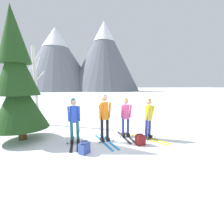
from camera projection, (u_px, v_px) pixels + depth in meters
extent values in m
plane|color=white|center=(110.00, 139.00, 6.16)|extent=(400.00, 400.00, 0.00)
cube|color=black|center=(78.00, 143.00, 5.69)|extent=(0.10, 1.61, 0.02)
cube|color=black|center=(72.00, 144.00, 5.64)|extent=(0.10, 1.61, 0.02)
cube|color=black|center=(78.00, 140.00, 5.77)|extent=(0.11, 0.26, 0.12)
cylinder|color=#1E6B7A|center=(78.00, 129.00, 5.70)|extent=(0.11, 0.11, 0.80)
cube|color=black|center=(72.00, 141.00, 5.73)|extent=(0.11, 0.26, 0.12)
cylinder|color=#1E6B7A|center=(72.00, 130.00, 5.65)|extent=(0.11, 0.11, 0.80)
cylinder|color=blue|center=(74.00, 114.00, 5.58)|extent=(0.28, 0.28, 0.60)
sphere|color=tan|center=(74.00, 102.00, 5.51)|extent=(0.22, 0.22, 0.22)
sphere|color=#1E6B7A|center=(73.00, 100.00, 5.50)|extent=(0.16, 0.16, 0.16)
cylinder|color=blue|center=(79.00, 114.00, 5.56)|extent=(0.08, 0.20, 0.57)
cylinder|color=blue|center=(69.00, 114.00, 5.48)|extent=(0.08, 0.20, 0.57)
cylinder|color=#A5A5AD|center=(82.00, 128.00, 5.54)|extent=(0.02, 0.02, 1.20)
cylinder|color=black|center=(83.00, 142.00, 5.63)|extent=(0.07, 0.07, 0.01)
cylinder|color=#A5A5AD|center=(67.00, 129.00, 5.44)|extent=(0.02, 0.02, 1.20)
cylinder|color=black|center=(67.00, 143.00, 5.52)|extent=(0.07, 0.07, 0.01)
cube|color=maroon|center=(74.00, 112.00, 5.74)|extent=(0.26, 0.16, 0.36)
cube|color=#1E84D1|center=(108.00, 141.00, 5.88)|extent=(0.47, 1.77, 0.02)
cube|color=#1E84D1|center=(103.00, 142.00, 5.79)|extent=(0.47, 1.77, 0.02)
cube|color=black|center=(107.00, 139.00, 5.96)|extent=(0.16, 0.28, 0.12)
cylinder|color=black|center=(107.00, 127.00, 5.88)|extent=(0.11, 0.11, 0.86)
cube|color=black|center=(102.00, 140.00, 5.87)|extent=(0.16, 0.28, 0.12)
cylinder|color=black|center=(102.00, 128.00, 5.79)|extent=(0.11, 0.11, 0.86)
cylinder|color=orange|center=(105.00, 111.00, 5.73)|extent=(0.28, 0.28, 0.65)
sphere|color=tan|center=(104.00, 98.00, 5.65)|extent=(0.23, 0.23, 0.23)
sphere|color=gray|center=(104.00, 96.00, 5.63)|extent=(0.18, 0.18, 0.18)
cylinder|color=orange|center=(110.00, 110.00, 5.74)|extent=(0.12, 0.22, 0.61)
cylinder|color=orange|center=(101.00, 111.00, 5.60)|extent=(0.12, 0.22, 0.61)
cylinder|color=#A5A5AD|center=(113.00, 125.00, 5.76)|extent=(0.02, 0.02, 1.30)
cylinder|color=black|center=(113.00, 140.00, 5.86)|extent=(0.07, 0.07, 0.01)
cylinder|color=#A5A5AD|center=(100.00, 127.00, 5.54)|extent=(0.02, 0.02, 1.30)
cylinder|color=black|center=(100.00, 142.00, 5.64)|extent=(0.07, 0.07, 0.01)
cube|color=maroon|center=(103.00, 109.00, 5.87)|extent=(0.29, 0.21, 0.36)
cube|color=black|center=(129.00, 137.00, 6.40)|extent=(0.18, 1.60, 0.02)
cube|color=black|center=(124.00, 137.00, 6.35)|extent=(0.18, 1.60, 0.02)
cube|color=black|center=(128.00, 134.00, 6.49)|extent=(0.12, 0.27, 0.12)
cylinder|color=#2D389E|center=(128.00, 125.00, 6.42)|extent=(0.11, 0.11, 0.77)
cube|color=black|center=(123.00, 135.00, 6.43)|extent=(0.12, 0.27, 0.12)
cylinder|color=#2D389E|center=(123.00, 125.00, 6.36)|extent=(0.11, 0.11, 0.77)
cylinder|color=#E55193|center=(126.00, 112.00, 6.30)|extent=(0.28, 0.28, 0.58)
sphere|color=tan|center=(126.00, 101.00, 6.22)|extent=(0.21, 0.21, 0.21)
sphere|color=#B76019|center=(126.00, 100.00, 6.21)|extent=(0.16, 0.16, 0.16)
cylinder|color=#E55193|center=(130.00, 111.00, 6.28)|extent=(0.09, 0.20, 0.55)
cylinder|color=#E55193|center=(122.00, 112.00, 6.19)|extent=(0.09, 0.20, 0.55)
cylinder|color=#A5A5AD|center=(133.00, 124.00, 6.28)|extent=(0.02, 0.02, 1.16)
cylinder|color=black|center=(133.00, 136.00, 6.36)|extent=(0.07, 0.07, 0.01)
cylinder|color=#A5A5AD|center=(121.00, 125.00, 6.13)|extent=(0.02, 0.02, 1.16)
cylinder|color=black|center=(121.00, 137.00, 6.22)|extent=(0.07, 0.07, 0.01)
cube|color=yellow|center=(151.00, 138.00, 6.21)|extent=(0.99, 1.51, 0.02)
cube|color=yellow|center=(148.00, 140.00, 6.05)|extent=(0.99, 1.51, 0.02)
cube|color=black|center=(149.00, 136.00, 6.26)|extent=(0.23, 0.28, 0.12)
cylinder|color=#2D389E|center=(150.00, 126.00, 6.19)|extent=(0.11, 0.11, 0.77)
cube|color=black|center=(146.00, 137.00, 6.11)|extent=(0.23, 0.28, 0.12)
cylinder|color=#2D389E|center=(146.00, 127.00, 6.04)|extent=(0.11, 0.11, 0.77)
cylinder|color=yellow|center=(149.00, 113.00, 6.02)|extent=(0.28, 0.28, 0.58)
sphere|color=tan|center=(149.00, 102.00, 5.95)|extent=(0.21, 0.21, 0.21)
sphere|color=#B76019|center=(149.00, 100.00, 5.94)|extent=(0.16, 0.16, 0.16)
cylinder|color=yellow|center=(152.00, 112.00, 6.10)|extent=(0.17, 0.21, 0.55)
cylinder|color=yellow|center=(147.00, 113.00, 5.86)|extent=(0.17, 0.21, 0.55)
cylinder|color=#A5A5AD|center=(156.00, 124.00, 6.16)|extent=(0.02, 0.02, 1.16)
cylinder|color=black|center=(155.00, 137.00, 6.25)|extent=(0.07, 0.07, 0.01)
cylinder|color=#A5A5AD|center=(148.00, 127.00, 5.79)|extent=(0.02, 0.02, 1.16)
cylinder|color=black|center=(148.00, 140.00, 5.88)|extent=(0.07, 0.07, 0.01)
cylinder|color=#51381E|center=(22.00, 128.00, 6.04)|extent=(0.30, 0.30, 0.96)
cone|color=#1E4219|center=(19.00, 102.00, 5.87)|extent=(2.05, 2.05, 2.03)
cone|color=#1E4219|center=(16.00, 68.00, 5.66)|extent=(1.57, 1.57, 2.03)
cone|color=#1E4219|center=(12.00, 34.00, 5.46)|extent=(1.12, 1.12, 2.03)
cylinder|color=silver|center=(36.00, 87.00, 8.22)|extent=(0.16, 0.16, 4.15)
cylinder|color=silver|center=(40.00, 76.00, 8.15)|extent=(0.55, 0.14, 0.56)
cylinder|color=silver|center=(28.00, 76.00, 7.81)|extent=(0.50, 0.65, 0.60)
cylinder|color=silver|center=(37.00, 64.00, 7.88)|extent=(0.47, 0.49, 0.75)
cube|color=maroon|center=(140.00, 140.00, 5.54)|extent=(0.35, 0.28, 0.34)
cube|color=maroon|center=(140.00, 135.00, 5.51)|extent=(0.22, 0.28, 0.04)
cube|color=#384C99|center=(84.00, 148.00, 4.82)|extent=(0.40, 0.40, 0.34)
cube|color=navy|center=(84.00, 143.00, 4.79)|extent=(0.22, 0.28, 0.04)
cone|color=slate|center=(57.00, 60.00, 66.53)|extent=(34.34, 34.34, 26.62)
cone|color=white|center=(55.00, 38.00, 65.01)|extent=(11.40, 11.40, 8.42)
cone|color=slate|center=(104.00, 57.00, 66.47)|extent=(30.63, 30.63, 29.18)
cone|color=white|center=(104.00, 31.00, 64.74)|extent=(9.36, 9.36, 8.49)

